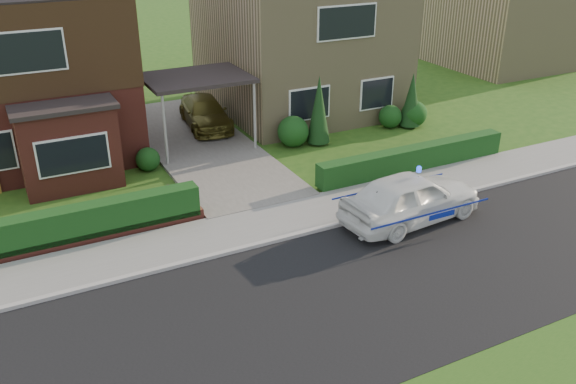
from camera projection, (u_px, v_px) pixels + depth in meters
ground at (355, 293)px, 14.64m from camera, size 120.00×120.00×0.00m
road at (355, 293)px, 14.64m from camera, size 60.00×6.00×0.02m
kerb at (296, 235)px, 17.07m from camera, size 60.00×0.16×0.12m
sidewalk at (279, 220)px, 17.92m from camera, size 60.00×2.00×0.10m
driveway at (200, 145)px, 23.48m from camera, size 3.80×12.00×0.12m
house_left at (14, 47)px, 21.84m from camera, size 7.50×9.53×7.25m
house_right at (298, 25)px, 26.73m from camera, size 7.50×8.06×7.25m
carport_link at (196, 79)px, 22.33m from camera, size 3.80×3.00×2.77m
dwarf_wall at (68, 243)px, 16.45m from camera, size 7.70×0.25×0.36m
hedge_left at (68, 246)px, 16.65m from camera, size 7.50×0.55×0.90m
hedge_right at (412, 171)px, 21.33m from camera, size 7.50×0.55×0.80m
shrub_left_mid at (102, 164)px, 20.21m from camera, size 1.32×1.32×1.32m
shrub_left_near at (148, 159)px, 21.21m from camera, size 0.84×0.84×0.84m
shrub_right_near at (293, 131)px, 23.27m from camera, size 1.20×1.20×1.20m
shrub_right_mid at (390, 117)px, 25.29m from camera, size 0.96×0.96×0.96m
shrub_right_far at (414, 114)px, 25.43m from camera, size 1.08×1.08×1.08m
conifer_a at (319, 112)px, 23.22m from camera, size 0.90×0.90×2.60m
conifer_b at (411, 101)px, 25.11m from camera, size 0.90×0.90×2.20m
neighbour_right at (502, 18)px, 34.62m from camera, size 6.50×7.00×5.20m
police_car at (411, 198)px, 17.66m from camera, size 4.05×4.54×1.67m
driveway_car at (205, 113)px, 25.05m from camera, size 2.08×4.16×1.16m
potted_plant_c at (171, 196)px, 18.76m from camera, size 0.46×0.46×0.66m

